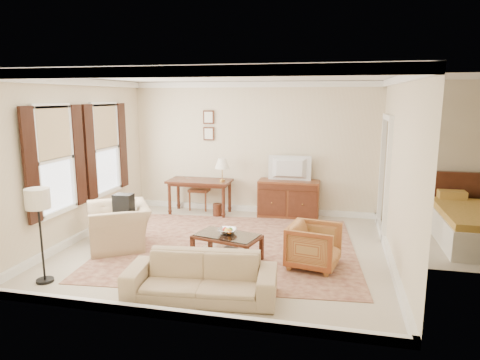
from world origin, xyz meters
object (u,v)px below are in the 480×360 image
at_px(tv, 289,161).
at_px(coffee_table, 227,241).
at_px(sofa, 201,270).
at_px(sideboard, 289,199).
at_px(club_armchair, 119,219).
at_px(writing_desk, 200,185).
at_px(striped_armchair, 314,244).

distance_m(tv, coffee_table, 2.96).
bearing_deg(coffee_table, sofa, -90.15).
height_order(sideboard, club_armchair, club_armchair).
bearing_deg(sideboard, writing_desk, -175.13).
xyz_separation_m(tv, club_armchair, (-2.66, -2.52, -0.74)).
relative_size(sideboard, striped_armchair, 1.74).
bearing_deg(tv, writing_desk, 4.29).
distance_m(coffee_table, sofa, 1.33).
relative_size(coffee_table, striped_armchair, 1.52).
relative_size(tv, club_armchair, 0.77).
bearing_deg(sofa, striped_armchair, 38.83).
xyz_separation_m(striped_armchair, club_armchair, (-3.36, 0.20, 0.12)).
height_order(tv, striped_armchair, tv).
distance_m(striped_armchair, sofa, 1.92).
relative_size(writing_desk, club_armchair, 1.22).
distance_m(coffee_table, club_armchair, 2.02).
bearing_deg(club_armchair, sofa, 19.10).
height_order(sideboard, sofa, sideboard).
xyz_separation_m(sideboard, sofa, (-0.66, -4.09, -0.02)).
distance_m(writing_desk, tv, 2.05).
distance_m(sideboard, club_armchair, 3.68).
bearing_deg(coffee_table, striped_armchair, 1.00).
bearing_deg(tv, coffee_table, 76.45).
relative_size(tv, coffee_table, 0.77).
bearing_deg(striped_armchair, club_armchair, 97.64).
bearing_deg(striped_armchair, sideboard, 25.33).
bearing_deg(coffee_table, sideboard, 76.55).
distance_m(writing_desk, sideboard, 1.99).
bearing_deg(sofa, writing_desk, 102.38).
relative_size(sideboard, club_armchair, 1.14).
relative_size(tv, sofa, 0.45).
distance_m(sideboard, striped_armchair, 2.82).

